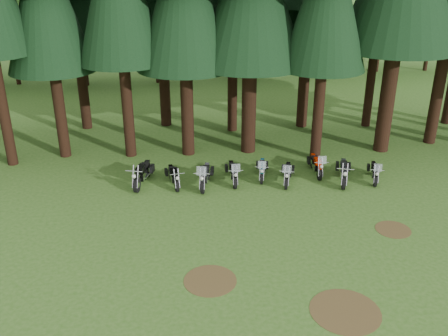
{
  "coord_description": "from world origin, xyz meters",
  "views": [
    {
      "loc": [
        -4.05,
        -15.74,
        10.24
      ],
      "look_at": [
        -1.75,
        5.0,
        1.0
      ],
      "focal_mm": 40.0,
      "sensor_mm": 36.0,
      "label": 1
    }
  ],
  "objects_px": {
    "motorcycle_5": "(287,174)",
    "motorcycle_8": "(374,172)",
    "motorcycle_3": "(233,173)",
    "motorcycle_7": "(343,172)",
    "motorcycle_2": "(205,176)",
    "motorcycle_1": "(174,177)",
    "motorcycle_4": "(262,170)",
    "motorcycle_0": "(142,174)",
    "motorcycle_6": "(316,165)"
  },
  "relations": [
    {
      "from": "motorcycle_6",
      "to": "motorcycle_8",
      "type": "xyz_separation_m",
      "value": [
        2.54,
        -1.07,
        -0.03
      ]
    },
    {
      "from": "motorcycle_2",
      "to": "motorcycle_5",
      "type": "bearing_deg",
      "value": 10.54
    },
    {
      "from": "motorcycle_5",
      "to": "motorcycle_7",
      "type": "xyz_separation_m",
      "value": [
        2.67,
        -0.19,
        0.05
      ]
    },
    {
      "from": "motorcycle_7",
      "to": "motorcycle_8",
      "type": "distance_m",
      "value": 1.52
    },
    {
      "from": "motorcycle_3",
      "to": "motorcycle_6",
      "type": "distance_m",
      "value": 4.22
    },
    {
      "from": "motorcycle_2",
      "to": "motorcycle_7",
      "type": "bearing_deg",
      "value": 9.4
    },
    {
      "from": "motorcycle_3",
      "to": "motorcycle_0",
      "type": "bearing_deg",
      "value": 177.16
    },
    {
      "from": "motorcycle_0",
      "to": "motorcycle_2",
      "type": "distance_m",
      "value": 2.96
    },
    {
      "from": "motorcycle_2",
      "to": "motorcycle_8",
      "type": "xyz_separation_m",
      "value": [
        8.09,
        -0.31,
        -0.07
      ]
    },
    {
      "from": "motorcycle_2",
      "to": "motorcycle_8",
      "type": "bearing_deg",
      "value": 9.57
    },
    {
      "from": "motorcycle_6",
      "to": "motorcycle_7",
      "type": "distance_m",
      "value": 1.46
    },
    {
      "from": "motorcycle_5",
      "to": "motorcycle_8",
      "type": "xyz_separation_m",
      "value": [
        4.19,
        -0.22,
        -0.02
      ]
    },
    {
      "from": "motorcycle_1",
      "to": "motorcycle_2",
      "type": "height_order",
      "value": "motorcycle_2"
    },
    {
      "from": "motorcycle_1",
      "to": "motorcycle_3",
      "type": "bearing_deg",
      "value": -9.49
    },
    {
      "from": "motorcycle_4",
      "to": "motorcycle_5",
      "type": "distance_m",
      "value": 1.28
    },
    {
      "from": "motorcycle_1",
      "to": "motorcycle_4",
      "type": "height_order",
      "value": "motorcycle_4"
    },
    {
      "from": "motorcycle_1",
      "to": "motorcycle_8",
      "type": "height_order",
      "value": "motorcycle_8"
    },
    {
      "from": "motorcycle_4",
      "to": "motorcycle_6",
      "type": "distance_m",
      "value": 2.75
    },
    {
      "from": "motorcycle_3",
      "to": "motorcycle_8",
      "type": "height_order",
      "value": "motorcycle_3"
    },
    {
      "from": "motorcycle_0",
      "to": "motorcycle_6",
      "type": "distance_m",
      "value": 8.46
    },
    {
      "from": "motorcycle_0",
      "to": "motorcycle_2",
      "type": "bearing_deg",
      "value": 4.9
    },
    {
      "from": "motorcycle_4",
      "to": "motorcycle_5",
      "type": "xyz_separation_m",
      "value": [
        1.09,
        -0.67,
        0.01
      ]
    },
    {
      "from": "motorcycle_1",
      "to": "motorcycle_3",
      "type": "distance_m",
      "value": 2.81
    },
    {
      "from": "motorcycle_5",
      "to": "motorcycle_8",
      "type": "relative_size",
      "value": 1.06
    },
    {
      "from": "motorcycle_7",
      "to": "motorcycle_2",
      "type": "bearing_deg",
      "value": -165.27
    },
    {
      "from": "motorcycle_4",
      "to": "motorcycle_0",
      "type": "bearing_deg",
      "value": -167.9
    },
    {
      "from": "motorcycle_0",
      "to": "motorcycle_1",
      "type": "relative_size",
      "value": 1.17
    },
    {
      "from": "motorcycle_4",
      "to": "motorcycle_7",
      "type": "height_order",
      "value": "motorcycle_4"
    },
    {
      "from": "motorcycle_6",
      "to": "motorcycle_7",
      "type": "xyz_separation_m",
      "value": [
        1.02,
        -1.04,
        0.04
      ]
    },
    {
      "from": "motorcycle_0",
      "to": "motorcycle_5",
      "type": "distance_m",
      "value": 6.84
    },
    {
      "from": "motorcycle_1",
      "to": "motorcycle_7",
      "type": "bearing_deg",
      "value": -13.82
    },
    {
      "from": "motorcycle_5",
      "to": "motorcycle_4",
      "type": "bearing_deg",
      "value": 164.34
    },
    {
      "from": "motorcycle_0",
      "to": "motorcycle_3",
      "type": "distance_m",
      "value": 4.28
    },
    {
      "from": "motorcycle_7",
      "to": "motorcycle_5",
      "type": "bearing_deg",
      "value": -166.94
    },
    {
      "from": "motorcycle_5",
      "to": "motorcycle_1",
      "type": "bearing_deg",
      "value": -167.72
    },
    {
      "from": "motorcycle_1",
      "to": "motorcycle_6",
      "type": "xyz_separation_m",
      "value": [
        7.0,
        0.51,
        0.03
      ]
    },
    {
      "from": "motorcycle_6",
      "to": "motorcycle_0",
      "type": "bearing_deg",
      "value": -175.21
    },
    {
      "from": "motorcycle_4",
      "to": "motorcycle_5",
      "type": "relative_size",
      "value": 0.98
    },
    {
      "from": "motorcycle_0",
      "to": "motorcycle_4",
      "type": "bearing_deg",
      "value": 15.73
    },
    {
      "from": "motorcycle_7",
      "to": "motorcycle_8",
      "type": "xyz_separation_m",
      "value": [
        1.52,
        -0.04,
        -0.07
      ]
    },
    {
      "from": "motorcycle_3",
      "to": "motorcycle_4",
      "type": "distance_m",
      "value": 1.48
    },
    {
      "from": "motorcycle_0",
      "to": "motorcycle_8",
      "type": "height_order",
      "value": "motorcycle_8"
    },
    {
      "from": "motorcycle_8",
      "to": "motorcycle_5",
      "type": "bearing_deg",
      "value": -166.34
    },
    {
      "from": "motorcycle_8",
      "to": "motorcycle_2",
      "type": "bearing_deg",
      "value": -165.43
    },
    {
      "from": "motorcycle_3",
      "to": "motorcycle_8",
      "type": "distance_m",
      "value": 6.76
    },
    {
      "from": "motorcycle_0",
      "to": "motorcycle_6",
      "type": "bearing_deg",
      "value": 16.68
    },
    {
      "from": "motorcycle_4",
      "to": "motorcycle_2",
      "type": "bearing_deg",
      "value": -156.73
    },
    {
      "from": "motorcycle_0",
      "to": "motorcycle_8",
      "type": "distance_m",
      "value": 11.03
    },
    {
      "from": "motorcycle_1",
      "to": "motorcycle_2",
      "type": "relative_size",
      "value": 0.88
    },
    {
      "from": "motorcycle_3",
      "to": "motorcycle_5",
      "type": "height_order",
      "value": "motorcycle_3"
    }
  ]
}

